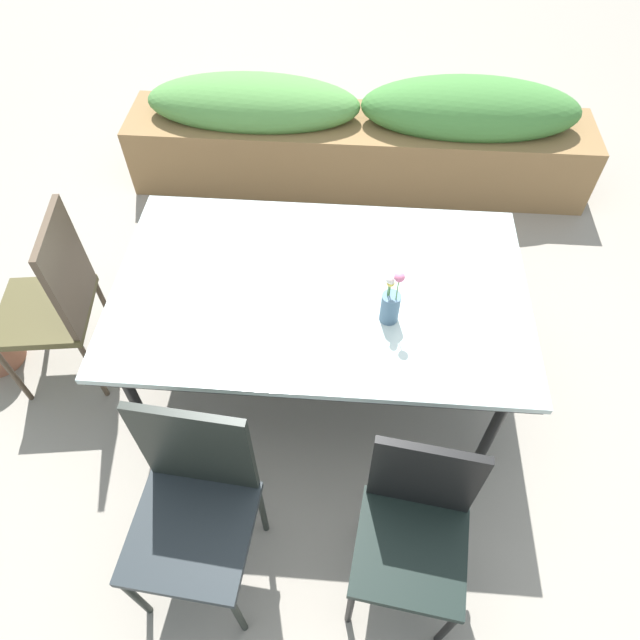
{
  "coord_description": "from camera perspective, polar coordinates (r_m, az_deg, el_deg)",
  "views": [
    {
      "loc": [
        0.03,
        -1.65,
        2.65
      ],
      "look_at": [
        -0.09,
        0.01,
        0.54
      ],
      "focal_mm": 31.69,
      "sensor_mm": 36.0,
      "label": 1
    }
  ],
  "objects": [
    {
      "name": "planter_box",
      "position": [
        4.1,
        4.16,
        18.09
      ],
      "size": [
        3.17,
        0.55,
        0.81
      ],
      "color": "olive",
      "rests_on": "ground"
    },
    {
      "name": "flower_vase",
      "position": [
        2.33,
        7.15,
        1.7
      ],
      "size": [
        0.08,
        0.08,
        0.3
      ],
      "color": "slate",
      "rests_on": "dining_table"
    },
    {
      "name": "chair_near_left",
      "position": [
        2.26,
        -12.63,
        -17.41
      ],
      "size": [
        0.49,
        0.49,
        1.02
      ],
      "rotation": [
        0.0,
        0.0,
        3.06
      ],
      "color": "#222A2D",
      "rests_on": "ground"
    },
    {
      "name": "ground_plane",
      "position": [
        3.12,
        1.61,
        -6.36
      ],
      "size": [
        12.0,
        12.0,
        0.0
      ],
      "primitive_type": "plane",
      "color": "gray"
    },
    {
      "name": "chair_near_right",
      "position": [
        2.26,
        9.57,
        -19.7
      ],
      "size": [
        0.46,
        0.46,
        0.92
      ],
      "rotation": [
        0.0,
        0.0,
        3.01
      ],
      "color": "black",
      "rests_on": "ground"
    },
    {
      "name": "chair_end_left",
      "position": [
        3.01,
        -25.16,
        2.04
      ],
      "size": [
        0.5,
        0.5,
        1.03
      ],
      "rotation": [
        0.0,
        0.0,
        1.71
      ],
      "color": "#4B4425",
      "rests_on": "ground"
    },
    {
      "name": "dining_table",
      "position": [
        2.54,
        -0.0,
        2.66
      ],
      "size": [
        1.84,
        1.12,
        0.78
      ],
      "color": "#B2C6C1",
      "rests_on": "ground"
    }
  ]
}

